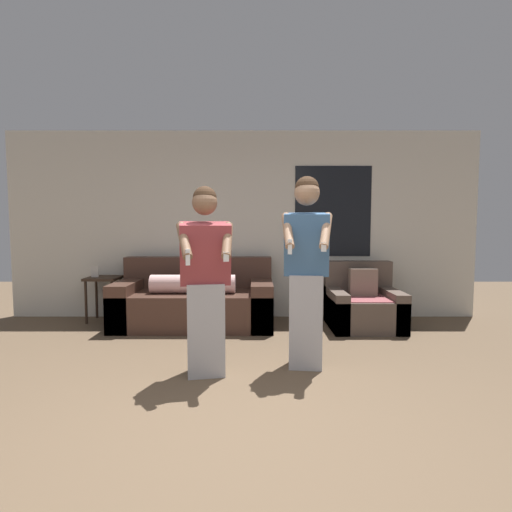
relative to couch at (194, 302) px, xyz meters
name	(u,v)px	position (x,y,z in m)	size (l,w,h in m)	color
ground_plane	(226,436)	(0.63, -2.85, -0.32)	(14.00, 14.00, 0.00)	brown
wall_back	(243,225)	(0.65, 0.53, 1.03)	(6.80, 0.07, 2.70)	beige
couch	(194,302)	(0.00, 0.00, 0.00)	(2.07, 0.99, 0.90)	#472D23
armchair	(362,305)	(2.24, -0.09, -0.03)	(0.91, 0.89, 0.85)	brown
side_table	(102,285)	(-1.33, 0.25, 0.20)	(0.44, 0.44, 0.78)	#332319
person_left	(204,281)	(0.37, -1.81, 0.54)	(0.50, 0.55, 1.69)	#B2B2B7
person_right	(305,270)	(1.29, -1.61, 0.61)	(0.47, 0.51, 1.80)	#B2B2B7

